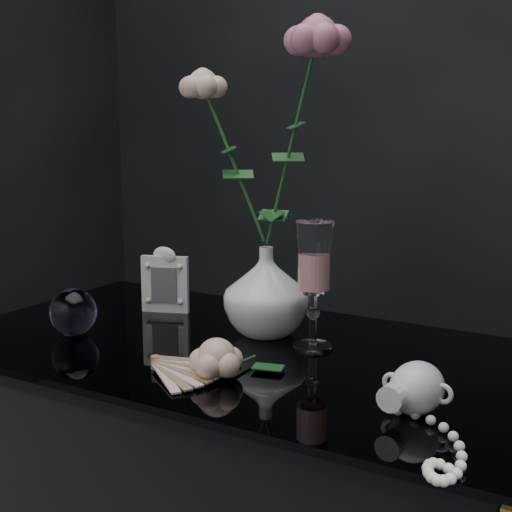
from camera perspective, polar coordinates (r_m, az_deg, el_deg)
The scene contains 8 objects.
vase at distance 1.30m, azimuth 0.81°, elevation -2.83°, with size 0.16×0.16×0.16m, color white.
wine_glass at distance 1.22m, azimuth 4.64°, elevation -2.39°, with size 0.07×0.07×0.22m, color white, non-canonical shape.
picture_frame at distance 1.47m, azimuth -7.29°, elevation -1.88°, with size 0.10×0.08×0.14m, color white, non-canonical shape.
paperweight at distance 1.35m, azimuth -14.41°, elevation -4.34°, with size 0.09×0.09×0.09m, color #846DB1, non-canonical shape.
paper_fan at distance 1.15m, azimuth -8.05°, elevation -8.32°, with size 0.24×0.19×0.03m, color beige, non-canonical shape.
loose_rose at distance 1.10m, azimuth -3.17°, elevation -8.15°, with size 0.14×0.18×0.06m, color beige, non-canonical shape.
pearl_jar at distance 0.99m, azimuth 12.76°, elevation -10.08°, with size 0.25×0.26×0.07m, color white, non-canonical shape.
roses at distance 1.25m, azimuth 0.95°, elevation 9.97°, with size 0.29×0.12×0.45m.
Camera 1 is at (0.63, -0.96, 1.15)m, focal length 50.00 mm.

